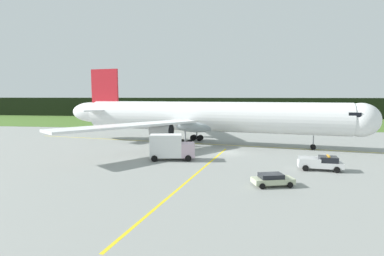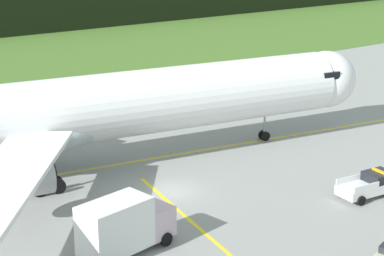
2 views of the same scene
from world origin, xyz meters
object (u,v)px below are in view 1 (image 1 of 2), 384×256
airliner (206,117)px  staff_car (272,179)px  ops_pickup_truck (322,163)px  catering_truck (171,147)px

airliner → staff_car: bearing=-70.0°
ops_pickup_truck → staff_car: bearing=-132.3°
staff_car → ops_pickup_truck: bearing=47.7°
staff_car → catering_truck: bearing=140.1°
airliner → staff_car: 27.76m
catering_truck → airliner: bearing=76.1°
catering_truck → staff_car: catering_truck is taller
airliner → staff_car: (9.36, -25.74, -4.50)m
catering_truck → staff_car: size_ratio=1.49×
airliner → ops_pickup_truck: (16.25, -18.17, -4.30)m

